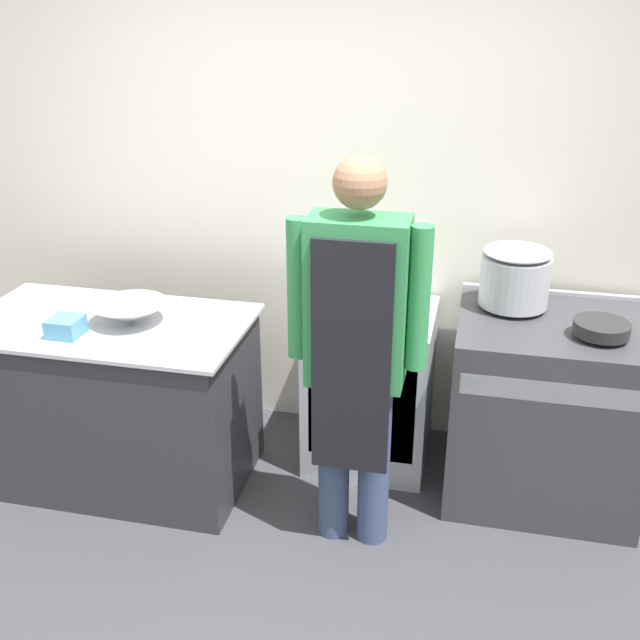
% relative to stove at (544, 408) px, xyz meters
% --- Properties ---
extents(ground_plane, '(14.00, 14.00, 0.00)m').
position_rel_stove_xyz_m(ground_plane, '(-1.16, -1.25, -0.46)').
color(ground_plane, '#38383D').
extents(wall_back, '(8.00, 0.05, 2.70)m').
position_rel_stove_xyz_m(wall_back, '(-1.16, 0.45, 0.89)').
color(wall_back, silver).
rests_on(wall_back, ground_plane).
extents(prep_counter, '(1.35, 0.76, 0.86)m').
position_rel_stove_xyz_m(prep_counter, '(-2.08, -0.34, -0.03)').
color(prep_counter, '#2D2D33').
rests_on(prep_counter, ground_plane).
extents(stove, '(0.88, 0.75, 0.93)m').
position_rel_stove_xyz_m(stove, '(0.00, 0.00, 0.00)').
color(stove, '#38383D').
rests_on(stove, ground_plane).
extents(fridge_unit, '(0.62, 0.60, 0.83)m').
position_rel_stove_xyz_m(fridge_unit, '(-0.87, 0.11, -0.04)').
color(fridge_unit, silver).
rests_on(fridge_unit, ground_plane).
extents(person_cook, '(0.58, 0.24, 1.75)m').
position_rel_stove_xyz_m(person_cook, '(-0.84, -0.56, 0.53)').
color(person_cook, '#38476B').
rests_on(person_cook, ground_plane).
extents(mixing_bowl, '(0.35, 0.35, 0.10)m').
position_rel_stove_xyz_m(mixing_bowl, '(-1.96, -0.33, 0.46)').
color(mixing_bowl, '#B2B5BC').
rests_on(mixing_bowl, prep_counter).
extents(plastic_tub, '(0.14, 0.14, 0.09)m').
position_rel_stove_xyz_m(plastic_tub, '(-2.19, -0.53, 0.45)').
color(plastic_tub, teal).
rests_on(plastic_tub, prep_counter).
extents(stock_pot, '(0.33, 0.33, 0.29)m').
position_rel_stove_xyz_m(stock_pot, '(-0.20, 0.13, 0.62)').
color(stock_pot, '#B2B5BC').
rests_on(stock_pot, stove).
extents(saute_pan, '(0.24, 0.24, 0.06)m').
position_rel_stove_xyz_m(saute_pan, '(0.18, -0.13, 0.50)').
color(saute_pan, '#262628').
rests_on(saute_pan, stove).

